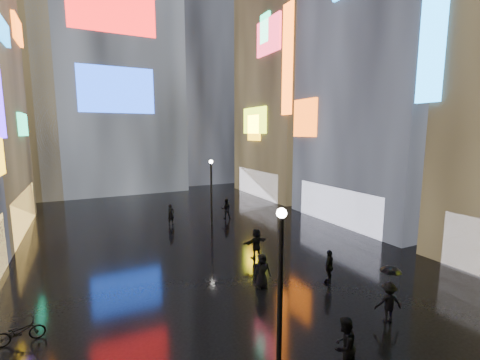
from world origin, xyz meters
TOP-DOWN VIEW (x-y plane):
  - ground at (0.00, 20.00)m, footprint 140.00×140.00m
  - building_right_mid at (15.98, 17.01)m, footprint 10.28×13.70m
  - building_right_far at (15.98, 30.00)m, footprint 10.28×12.00m
  - tower_main at (-3.00, 43.97)m, footprint 16.00×14.20m
  - tower_flank_right at (9.00, 46.00)m, footprint 12.00×12.00m
  - tower_flank_left at (-14.00, 42.00)m, footprint 10.00×10.00m
  - lamp_near at (-1.92, 5.43)m, footprint 0.30×0.30m
  - lamp_far at (2.12, 21.46)m, footprint 0.30×0.30m
  - pedestrian_1 at (-0.13, 4.58)m, footprint 1.03×0.90m
  - pedestrian_2 at (3.39, 5.86)m, footprint 1.19×0.96m
  - pedestrian_3 at (3.57, 9.39)m, footprint 1.04×0.89m
  - pedestrian_4 at (0.41, 10.45)m, footprint 0.88×0.65m
  - pedestrian_5 at (1.94, 13.77)m, footprint 1.68×0.75m
  - pedestrian_6 at (-0.85, 22.72)m, footprint 0.71×0.59m
  - pedestrian_7 at (3.87, 22.56)m, footprint 0.97×0.85m
  - umbrella_1 at (3.39, 5.86)m, footprint 0.79×0.79m
  - umbrella_2 at (0.41, 10.45)m, footprint 1.10×1.08m
  - bicycle at (-9.26, 10.66)m, footprint 1.59×0.62m

SIDE VIEW (x-z plane):
  - ground at x=0.00m, z-range 0.00..0.00m
  - bicycle at x=-9.26m, z-range 0.00..0.82m
  - pedestrian_2 at x=3.39m, z-range 0.00..1.60m
  - pedestrian_4 at x=0.41m, z-range 0.00..1.65m
  - pedestrian_6 at x=-0.85m, z-range 0.00..1.67m
  - pedestrian_3 at x=3.57m, z-range 0.00..1.68m
  - pedestrian_7 at x=3.87m, z-range 0.00..1.68m
  - pedestrian_5 at x=1.94m, z-range 0.00..1.75m
  - pedestrian_1 at x=-0.13m, z-range 0.00..1.80m
  - umbrella_1 at x=3.39m, z-range 1.60..2.28m
  - umbrella_2 at x=0.41m, z-range 1.65..2.44m
  - lamp_near at x=-1.92m, z-range 0.34..5.54m
  - lamp_far at x=2.12m, z-range 0.34..5.54m
  - tower_flank_left at x=-14.00m, z-range 0.00..26.00m
  - building_right_far at x=15.98m, z-range -0.02..27.98m
  - building_right_mid at x=15.98m, z-range -0.01..29.99m
  - tower_flank_right at x=9.00m, z-range 0.00..34.00m
  - tower_main at x=-3.00m, z-range 0.01..42.01m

